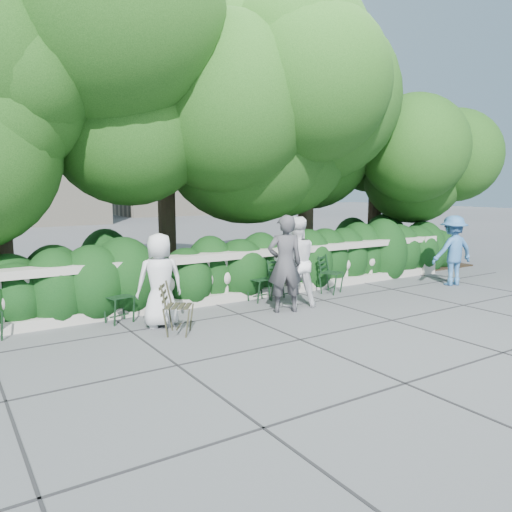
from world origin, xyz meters
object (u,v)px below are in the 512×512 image
chair_a (124,324)px  chair_e (265,302)px  chair_weathered (188,334)px  person_woman_grey (285,264)px  chair_c (286,302)px  person_businessman (160,280)px  chair_f (337,294)px  person_older_blue (453,250)px  person_casual_man (296,262)px

chair_a → chair_e: 2.86m
chair_weathered → person_woman_grey: bearing=-46.5°
chair_c → person_businessman: (-2.78, -0.32, 0.77)m
chair_c → chair_f: same height
chair_c → person_older_blue: person_older_blue is taller
chair_c → person_woman_grey: bearing=-129.4°
chair_weathered → person_casual_man: size_ratio=0.49×
chair_c → person_casual_man: bearing=-102.1°
chair_e → person_casual_man: person_casual_man is taller
chair_a → person_older_blue: person_older_blue is taller
chair_c → chair_weathered: (-2.59, -0.96, 0.00)m
chair_weathered → person_businessman: bearing=51.4°
chair_weathered → person_businessman: size_ratio=0.54×
chair_e → person_older_blue: 4.80m
chair_e → chair_f: 1.75m
chair_f → person_casual_man: bearing=170.9°
chair_weathered → person_older_blue: person_older_blue is taller
person_casual_man → chair_weathered: bearing=31.5°
chair_a → chair_weathered: size_ratio=1.00×
chair_weathered → person_older_blue: (6.85, 0.23, 0.81)m
chair_a → chair_e: same height
chair_f → person_businessman: (-4.13, -0.29, 0.77)m
chair_c → person_older_blue: (4.26, -0.73, 0.81)m
chair_a → person_older_blue: size_ratio=0.52×
chair_c → chair_f: 1.35m
chair_a → chair_c: bearing=-16.1°
chair_a → person_woman_grey: 3.00m
chair_f → person_woman_grey: 2.13m
chair_e → person_businessman: (-2.39, -0.49, 0.77)m
chair_c → person_woman_grey: 1.20m
person_businessman → person_casual_man: (2.70, -0.09, 0.09)m
person_casual_man → person_older_blue: (4.33, -0.32, -0.05)m
chair_f → person_woman_grey: person_woman_grey is taller
chair_f → person_casual_man: size_ratio=0.49×
person_older_blue → chair_e: bearing=1.6°
person_woman_grey → person_casual_man: bearing=-130.2°
chair_f → chair_weathered: same height
chair_a → person_casual_man: 3.33m
chair_a → person_businessman: bearing=-58.4°
chair_c → person_casual_man: person_casual_man is taller
person_businessman → person_older_blue: person_older_blue is taller
person_older_blue → chair_a: bearing=5.9°
chair_e → person_woman_grey: person_woman_grey is taller
chair_c → person_woman_grey: person_woman_grey is taller
chair_e → person_woman_grey: bearing=-105.0°
person_casual_man → person_older_blue: 4.34m
person_casual_man → person_woman_grey: bearing=48.0°
chair_c → person_casual_man: size_ratio=0.49×
chair_c → chair_f: bearing=-2.9°
chair_c → person_woman_grey: (-0.49, -0.64, 0.89)m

